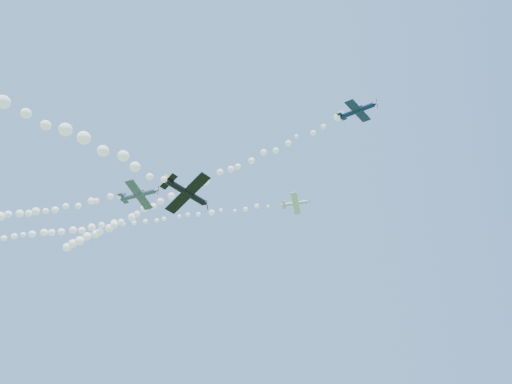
% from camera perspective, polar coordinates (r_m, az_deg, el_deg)
% --- Properties ---
extents(plane_white, '(6.51, 6.58, 1.99)m').
position_cam_1_polar(plane_white, '(94.66, 5.30, -1.50)').
color(plane_white, silver).
extents(smoke_trail_white, '(86.14, 5.56, 2.77)m').
position_cam_1_polar(smoke_trail_white, '(107.92, -19.16, -4.25)').
color(smoke_trail_white, white).
extents(plane_navy, '(6.90, 7.19, 2.76)m').
position_cam_1_polar(plane_navy, '(73.49, 13.42, 10.52)').
color(plane_navy, '#0D1939').
extents(smoke_trail_navy, '(74.01, 31.49, 2.76)m').
position_cam_1_polar(smoke_trail_navy, '(92.08, -10.69, -0.50)').
color(smoke_trail_navy, white).
extents(plane_grey, '(8.12, 8.29, 2.30)m').
position_cam_1_polar(plane_grey, '(82.49, -15.31, -0.35)').
color(plane_grey, '#3D4659').
extents(plane_black, '(7.22, 6.91, 2.99)m').
position_cam_1_polar(plane_black, '(57.57, -9.16, -0.12)').
color(plane_black, black).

